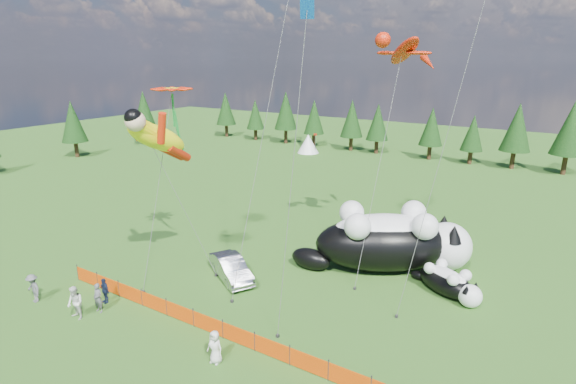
# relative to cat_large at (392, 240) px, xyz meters

# --- Properties ---
(ground) EXTENTS (160.00, 160.00, 0.00)m
(ground) POSITION_rel_cat_large_xyz_m (-5.59, -9.15, -2.09)
(ground) COLOR #0F3209
(ground) RESTS_ON ground
(safety_fence) EXTENTS (22.06, 0.06, 1.10)m
(safety_fence) POSITION_rel_cat_large_xyz_m (-5.59, -12.15, -1.59)
(safety_fence) COLOR #262626
(safety_fence) RESTS_ON ground
(tree_line) EXTENTS (90.00, 4.00, 8.00)m
(tree_line) POSITION_rel_cat_large_xyz_m (-5.59, 35.85, 1.91)
(tree_line) COLOR black
(tree_line) RESTS_ON ground
(festival_tents) EXTENTS (50.00, 3.20, 2.80)m
(festival_tents) POSITION_rel_cat_large_xyz_m (5.41, 30.85, -0.69)
(festival_tents) COLOR white
(festival_tents) RESTS_ON ground
(cat_large) EXTENTS (10.99, 8.43, 4.41)m
(cat_large) POSITION_rel_cat_large_xyz_m (0.00, 0.00, 0.00)
(cat_large) COLOR black
(cat_large) RESTS_ON ground
(cat_small) EXTENTS (4.69, 3.30, 1.82)m
(cat_small) POSITION_rel_cat_large_xyz_m (4.18, -1.62, -1.23)
(cat_small) COLOR black
(cat_small) RESTS_ON ground
(car) EXTENTS (4.65, 3.65, 1.48)m
(car) POSITION_rel_cat_large_xyz_m (-8.30, -6.82, -1.36)
(car) COLOR #B0B1B5
(car) RESTS_ON ground
(spectator_a) EXTENTS (0.64, 0.43, 1.73)m
(spectator_a) POSITION_rel_cat_large_xyz_m (-12.15, -13.87, -1.23)
(spectator_a) COLOR #58585D
(spectator_a) RESTS_ON ground
(spectator_b) EXTENTS (0.98, 0.63, 1.92)m
(spectator_b) POSITION_rel_cat_large_xyz_m (-12.58, -14.97, -1.13)
(spectator_b) COLOR silver
(spectator_b) RESTS_ON ground
(spectator_c) EXTENTS (0.96, 0.60, 1.53)m
(spectator_c) POSITION_rel_cat_large_xyz_m (-12.74, -13.01, -1.33)
(spectator_c) COLOR #16203D
(spectator_c) RESTS_ON ground
(spectator_d) EXTENTS (1.18, 0.68, 1.75)m
(spectator_d) POSITION_rel_cat_large_xyz_m (-16.32, -15.16, -1.22)
(spectator_d) COLOR #58585D
(spectator_d) RESTS_ON ground
(spectator_e) EXTENTS (0.83, 0.55, 1.66)m
(spectator_e) POSITION_rel_cat_large_xyz_m (-3.67, -13.82, -1.26)
(spectator_e) COLOR silver
(spectator_e) RESTS_ON ground
(superhero_kite) EXTENTS (4.79, 5.11, 11.59)m
(superhero_kite) POSITION_rel_cat_large_xyz_m (-11.44, -9.24, 7.24)
(superhero_kite) COLOR #FFF60D
(superhero_kite) RESTS_ON ground
(gecko_kite) EXTENTS (6.39, 10.48, 16.12)m
(gecko_kite) POSITION_rel_cat_large_xyz_m (-0.98, 2.86, 12.09)
(gecko_kite) COLOR red
(gecko_kite) RESTS_ON ground
(flower_kite) EXTENTS (3.20, 5.97, 12.55)m
(flower_kite) POSITION_rel_cat_large_xyz_m (-12.43, -6.84, 9.66)
(flower_kite) COLOR red
(flower_kite) RESTS_ON ground
(diamond_kite_c) EXTENTS (1.42, 1.75, 16.62)m
(diamond_kite_c) POSITION_rel_cat_large_xyz_m (-1.51, -9.33, 13.12)
(diamond_kite_c) COLOR blue
(diamond_kite_c) RESTS_ON ground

